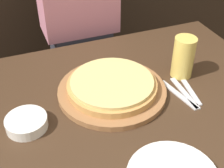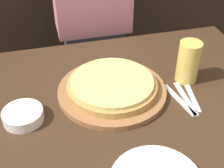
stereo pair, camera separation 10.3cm
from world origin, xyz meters
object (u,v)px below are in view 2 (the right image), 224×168
at_px(side_bowl, 23,115).
at_px(spoon, 192,97).
at_px(diner_person, 93,35).
at_px(fork, 179,100).
at_px(dinner_knife, 186,98).
at_px(beer_glass, 189,60).
at_px(pizza_on_board, 112,88).

relative_size(side_bowl, spoon, 0.83).
bearing_deg(diner_person, fork, -75.14).
bearing_deg(diner_person, side_bowl, -119.73).
distance_m(fork, dinner_knife, 0.02).
distance_m(dinner_knife, diner_person, 0.67).
height_order(beer_glass, spoon, beer_glass).
relative_size(spoon, diner_person, 0.12).
height_order(beer_glass, side_bowl, beer_glass).
xyz_separation_m(pizza_on_board, side_bowl, (-0.30, -0.06, -0.01)).
relative_size(pizza_on_board, diner_person, 0.29).
bearing_deg(beer_glass, side_bowl, -173.15).
bearing_deg(dinner_knife, diner_person, 106.93).
bearing_deg(spoon, dinner_knife, 180.00).
bearing_deg(dinner_knife, pizza_on_board, 158.22).
bearing_deg(dinner_knife, spoon, 0.00).
bearing_deg(fork, beer_glass, 55.30).
distance_m(beer_glass, dinner_knife, 0.14).
distance_m(side_bowl, fork, 0.52).
xyz_separation_m(beer_glass, fork, (-0.07, -0.10, -0.08)).
bearing_deg(pizza_on_board, diner_person, 85.61).
relative_size(dinner_knife, diner_person, 0.14).
bearing_deg(spoon, fork, 180.00).
bearing_deg(dinner_knife, beer_glass, 65.62).
bearing_deg(beer_glass, fork, -124.70).
height_order(pizza_on_board, beer_glass, beer_glass).
xyz_separation_m(fork, dinner_knife, (0.02, 0.00, 0.00)).
height_order(side_bowl, fork, side_bowl).
relative_size(fork, diner_person, 0.14).
bearing_deg(fork, spoon, 0.00).
xyz_separation_m(fork, spoon, (0.05, 0.00, 0.00)).
height_order(beer_glass, diner_person, diner_person).
height_order(beer_glass, fork, beer_glass).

